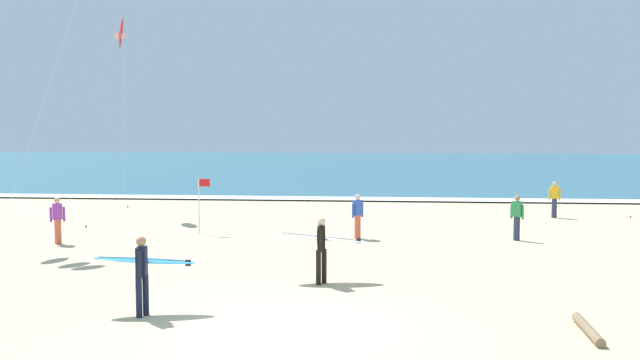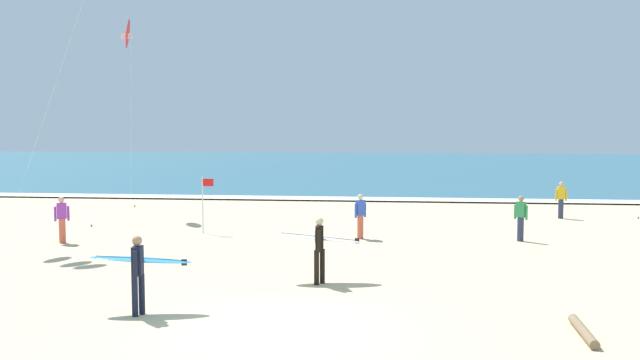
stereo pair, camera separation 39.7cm
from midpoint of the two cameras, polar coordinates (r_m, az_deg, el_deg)
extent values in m
plane|color=#D1BA8E|center=(13.54, -2.68, -12.57)|extent=(160.00, 160.00, 0.00)
cube|color=#2D6075|center=(65.61, 4.40, 1.19)|extent=(160.00, 60.00, 0.08)
cube|color=white|center=(36.03, 2.94, -1.59)|extent=(160.00, 1.72, 0.01)
cylinder|color=black|center=(14.72, -14.75, -9.53)|extent=(0.13, 0.13, 0.88)
cylinder|color=black|center=(14.85, -14.20, -9.39)|extent=(0.13, 0.13, 0.88)
cube|color=black|center=(14.63, -14.53, -6.65)|extent=(0.26, 0.37, 0.60)
cube|color=yellow|center=(14.64, -14.94, -6.49)|extent=(0.05, 0.20, 0.32)
sphere|color=#A87A59|center=(14.55, -14.57, -5.02)|extent=(0.21, 0.21, 0.21)
cylinder|color=black|center=(14.41, -14.70, -6.98)|extent=(0.09, 0.09, 0.56)
cylinder|color=black|center=(14.83, -14.37, -6.06)|extent=(0.09, 0.09, 0.26)
cylinder|color=black|center=(14.95, -14.53, -6.48)|extent=(0.26, 0.12, 0.14)
ellipsoid|color=#3399D8|center=(14.98, -14.27, -6.60)|extent=(2.24, 0.85, 0.21)
cube|color=#333333|center=(14.98, -14.27, -6.47)|extent=(1.90, 0.35, 0.13)
cube|color=#262628|center=(14.86, -10.74, -6.91)|extent=(0.12, 0.03, 0.14)
cylinder|color=black|center=(16.99, 0.38, -7.47)|extent=(0.13, 0.13, 0.88)
cylinder|color=black|center=(17.14, 0.87, -7.36)|extent=(0.13, 0.13, 0.88)
cube|color=black|center=(16.92, 0.63, -4.96)|extent=(0.23, 0.36, 0.60)
cube|color=blue|center=(16.92, 0.27, -4.83)|extent=(0.03, 0.20, 0.32)
sphere|color=beige|center=(16.86, 0.63, -3.56)|extent=(0.21, 0.21, 0.21)
cylinder|color=black|center=(16.70, 0.62, -5.23)|extent=(0.09, 0.09, 0.56)
cylinder|color=black|center=(17.13, 0.64, -4.47)|extent=(0.09, 0.09, 0.26)
cylinder|color=black|center=(17.24, 0.44, -4.85)|extent=(0.26, 0.10, 0.14)
ellipsoid|color=white|center=(17.29, 0.64, -4.96)|extent=(2.32, 0.75, 0.29)
cube|color=#333333|center=(17.28, 0.64, -4.84)|extent=(2.00, 0.19, 0.20)
cube|color=#262628|center=(17.31, 3.83, -5.19)|extent=(0.12, 0.02, 0.14)
cylinder|color=silver|center=(26.74, -21.88, 5.50)|extent=(1.81, 3.05, 8.91)
cylinder|color=brown|center=(27.98, -18.51, -3.71)|extent=(0.06, 0.06, 0.10)
cone|color=red|center=(31.85, -15.81, 11.93)|extent=(0.67, 1.37, 1.34)
cube|color=white|center=(31.83, -15.81, 11.68)|extent=(0.47, 0.16, 0.24)
cylinder|color=silver|center=(32.72, -15.48, 4.46)|extent=(0.68, 2.19, 7.77)
cylinder|color=brown|center=(34.08, -15.19, -2.17)|extent=(0.06, 0.06, 0.10)
cylinder|color=brown|center=(31.96, 25.82, -2.92)|extent=(0.06, 0.06, 0.10)
cylinder|color=#D8593F|center=(23.82, 3.93, -4.01)|extent=(0.22, 0.22, 0.84)
cube|color=#3351B7|center=(23.72, 3.94, -2.36)|extent=(0.36, 0.35, 0.54)
sphere|color=beige|center=(23.68, 3.95, -1.45)|extent=(0.20, 0.20, 0.20)
cylinder|color=#3351B7|center=(23.87, 4.34, -2.57)|extent=(0.08, 0.08, 0.50)
cylinder|color=#3351B7|center=(23.61, 3.54, -2.64)|extent=(0.08, 0.08, 0.50)
cylinder|color=#D8593F|center=(24.48, -20.67, -4.07)|extent=(0.22, 0.22, 0.84)
cube|color=purple|center=(24.38, -20.72, -2.47)|extent=(0.37, 0.31, 0.54)
sphere|color=tan|center=(24.34, -20.74, -1.58)|extent=(0.20, 0.20, 0.20)
cylinder|color=purple|center=(24.40, -21.20, -2.71)|extent=(0.08, 0.08, 0.50)
cylinder|color=purple|center=(24.40, -20.22, -2.68)|extent=(0.08, 0.08, 0.50)
cylinder|color=#2D334C|center=(24.33, 17.16, -4.03)|extent=(0.22, 0.22, 0.84)
cube|color=#339351|center=(24.24, 17.20, -2.41)|extent=(0.36, 0.33, 0.54)
sphere|color=#A87A59|center=(24.20, 17.22, -1.52)|extent=(0.20, 0.20, 0.20)
cylinder|color=#339351|center=(24.34, 16.74, -2.61)|extent=(0.08, 0.08, 0.50)
cylinder|color=#339351|center=(24.17, 17.64, -2.68)|extent=(0.08, 0.08, 0.50)
cylinder|color=#2D334C|center=(30.78, 20.18, -2.32)|extent=(0.22, 0.22, 0.84)
cube|color=gold|center=(30.70, 20.22, -1.04)|extent=(0.33, 0.20, 0.54)
sphere|color=tan|center=(30.67, 20.24, -0.33)|extent=(0.20, 0.20, 0.20)
cylinder|color=gold|center=(30.76, 20.60, -1.23)|extent=(0.08, 0.08, 0.50)
cylinder|color=gold|center=(30.67, 19.83, -1.22)|extent=(0.08, 0.08, 0.50)
cylinder|color=silver|center=(25.26, -9.52, -2.13)|extent=(0.05, 0.05, 2.10)
cube|color=red|center=(25.11, -9.06, -0.21)|extent=(0.40, 0.02, 0.28)
cylinder|color=#846B4C|center=(14.11, 22.28, -11.82)|extent=(0.25, 1.73, 0.19)
camera|label=1|loc=(0.20, -89.40, 0.05)|focal=37.55mm
camera|label=2|loc=(0.20, 90.60, -0.05)|focal=37.55mm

